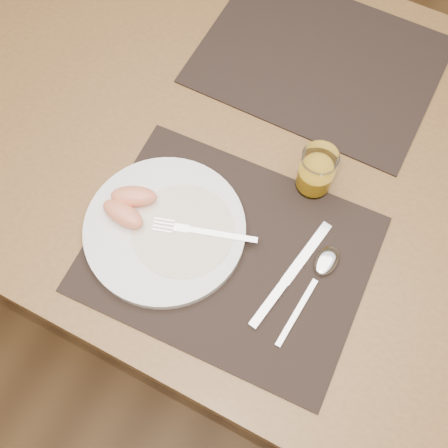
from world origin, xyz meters
TOP-DOWN VIEW (x-y plane):
  - ground at (0.00, 0.00)m, footprint 5.00×5.00m
  - table at (0.00, 0.00)m, footprint 1.40×0.90m
  - placemat_near at (0.03, -0.22)m, footprint 0.47×0.37m
  - placemat_far at (-0.00, 0.22)m, footprint 0.45×0.35m
  - plate at (-0.09, -0.23)m, footprint 0.27×0.27m
  - plate_dressing at (-0.06, -0.22)m, footprint 0.17×0.17m
  - fork at (-0.04, -0.22)m, footprint 0.17×0.07m
  - knife at (0.13, -0.22)m, footprint 0.05×0.22m
  - spoon at (0.17, -0.17)m, footprint 0.04×0.19m
  - juice_glass at (0.10, -0.04)m, footprint 0.06×0.06m
  - grapefruit_wedges at (-0.15, -0.23)m, footprint 0.09×0.09m

SIDE VIEW (x-z plane):
  - ground at x=0.00m, z-range 0.00..0.00m
  - table at x=0.00m, z-range 0.29..1.04m
  - placemat_near at x=0.03m, z-range 0.75..0.75m
  - placemat_far at x=0.00m, z-range 0.75..0.75m
  - knife at x=0.13m, z-range 0.75..0.76m
  - spoon at x=0.17m, z-range 0.75..0.77m
  - plate at x=-0.09m, z-range 0.75..0.77m
  - plate_dressing at x=-0.06m, z-range 0.77..0.77m
  - fork at x=-0.04m, z-range 0.77..0.77m
  - grapefruit_wedges at x=-0.15m, z-range 0.77..0.80m
  - juice_glass at x=0.10m, z-range 0.75..0.84m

